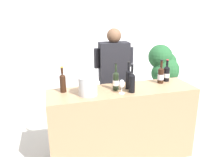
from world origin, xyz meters
TOP-DOWN VIEW (x-y plane):
  - ground_plane at (0.00, 0.00)m, footprint 12.00×12.00m
  - wall_back at (0.00, 2.60)m, footprint 8.00×0.10m
  - counter at (0.00, 0.00)m, footprint 1.82×0.52m
  - wine_bottle_0 at (0.56, 0.10)m, footprint 0.08×0.08m
  - wine_bottle_1 at (0.06, -0.13)m, footprint 0.08×0.08m
  - wine_bottle_2 at (-0.71, 0.11)m, footprint 0.07×0.07m
  - wine_bottle_3 at (0.07, 0.00)m, footprint 0.07×0.07m
  - wine_bottle_4 at (0.67, 0.15)m, footprint 0.08×0.08m
  - wine_bottle_5 at (-0.09, 0.01)m, footprint 0.07×0.07m
  - wine_glass at (-0.06, -0.13)m, footprint 0.07×0.07m
  - ice_bucket at (-0.44, -0.06)m, footprint 0.22×0.22m
  - person_server at (0.07, 0.63)m, footprint 0.59×0.26m
  - potted_shrub at (1.10, 0.95)m, footprint 0.58×0.58m

SIDE VIEW (x-z plane):
  - ground_plane at x=0.00m, z-range 0.00..0.00m
  - counter at x=0.00m, z-range 0.00..0.96m
  - person_server at x=0.07m, z-range -0.02..1.63m
  - potted_shrub at x=1.10m, z-range 0.18..1.50m
  - ice_bucket at x=-0.44m, z-range 0.96..1.18m
  - wine_bottle_4 at x=0.67m, z-range 0.92..1.22m
  - wine_glass at x=-0.06m, z-range 0.99..1.16m
  - wine_bottle_0 at x=0.56m, z-range 0.92..1.23m
  - wine_bottle_5 at x=-0.09m, z-range 0.92..1.25m
  - wine_bottle_2 at x=-0.71m, z-range 0.93..1.24m
  - wine_bottle_1 at x=0.06m, z-range 0.92..1.27m
  - wine_bottle_3 at x=0.07m, z-range 0.92..1.27m
  - wall_back at x=0.00m, z-range 0.00..2.80m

